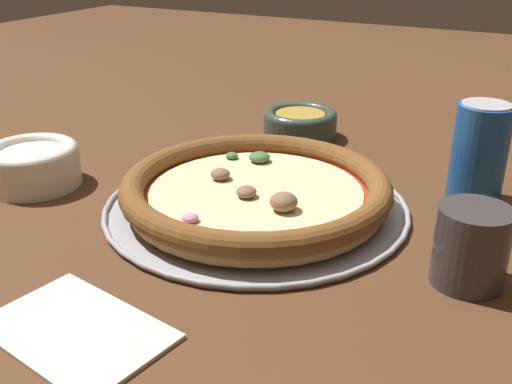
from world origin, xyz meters
TOP-DOWN VIEW (x-y plane):
  - ground_plane at (0.00, 0.00)m, footprint 3.00×3.00m
  - pizza_tray at (0.00, 0.00)m, footprint 0.37×0.37m
  - pizza at (-0.00, 0.00)m, footprint 0.32×0.32m
  - bowl_near at (0.06, -0.27)m, footprint 0.12×0.12m
  - bowl_far at (0.29, 0.07)m, footprint 0.12×0.12m
  - drinking_cup at (-0.25, 0.05)m, footprint 0.07×0.07m
  - napkin at (0.02, 0.28)m, footprint 0.17×0.13m
  - fork at (0.08, 0.30)m, footprint 0.18×0.03m
  - beverage_can at (-0.23, -0.15)m, footprint 0.07×0.07m

SIDE VIEW (x-z plane):
  - ground_plane at x=0.00m, z-range 0.00..0.00m
  - fork at x=0.08m, z-range 0.00..0.00m
  - napkin at x=0.02m, z-range 0.00..0.01m
  - pizza_tray at x=0.00m, z-range 0.00..0.01m
  - bowl_near at x=0.06m, z-range 0.00..0.05m
  - pizza at x=0.00m, z-range 0.01..0.05m
  - bowl_far at x=0.29m, z-range 0.00..0.06m
  - drinking_cup at x=-0.25m, z-range 0.00..0.08m
  - beverage_can at x=-0.23m, z-range 0.00..0.12m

